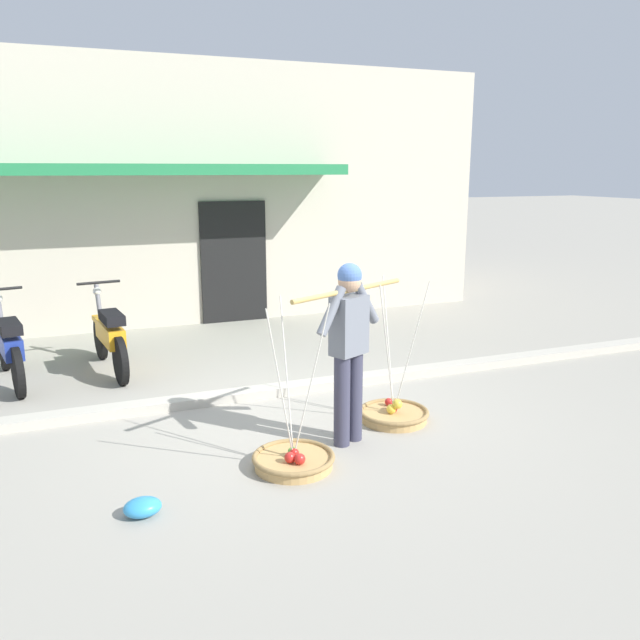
# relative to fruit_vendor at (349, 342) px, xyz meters

# --- Properties ---
(ground_plane) EXTENTS (90.00, 90.00, 0.00)m
(ground_plane) POSITION_rel_fruit_vendor_xyz_m (-0.25, 0.80, -0.98)
(ground_plane) COLOR #9E998C
(sidewalk_curb) EXTENTS (20.00, 0.24, 0.10)m
(sidewalk_curb) POSITION_rel_fruit_vendor_xyz_m (-0.25, 1.50, -0.93)
(sidewalk_curb) COLOR #BAB4A5
(sidewalk_curb) RESTS_ON ground
(fruit_vendor) EXTENTS (1.32, 0.66, 1.70)m
(fruit_vendor) POSITION_rel_fruit_vendor_xyz_m (0.00, 0.00, 0.00)
(fruit_vendor) COLOR #38384C
(fruit_vendor) RESTS_ON ground
(fruit_basket_left_side) EXTENTS (0.72, 0.72, 1.45)m
(fruit_basket_left_side) POSITION_rel_fruit_vendor_xyz_m (0.65, 0.31, -0.90)
(fruit_basket_left_side) COLOR tan
(fruit_basket_left_side) RESTS_ON ground
(fruit_basket_right_side) EXTENTS (0.72, 0.72, 1.45)m
(fruit_basket_right_side) POSITION_rel_fruit_vendor_xyz_m (-0.65, -0.31, -0.90)
(fruit_basket_right_side) COLOR tan
(fruit_basket_right_side) RESTS_ON ground
(motorcycle_nearest_shop) EXTENTS (0.56, 1.80, 1.09)m
(motorcycle_nearest_shop) POSITION_rel_fruit_vendor_xyz_m (-3.04, 3.04, -0.52)
(motorcycle_nearest_shop) COLOR black
(motorcycle_nearest_shop) RESTS_ON ground
(motorcycle_second_in_row) EXTENTS (0.54, 1.82, 1.09)m
(motorcycle_second_in_row) POSITION_rel_fruit_vendor_xyz_m (-1.90, 3.10, -0.52)
(motorcycle_second_in_row) COLOR black
(motorcycle_second_in_row) RESTS_ON ground
(storefront_building) EXTENTS (13.00, 6.00, 4.20)m
(storefront_building) POSITION_rel_fruit_vendor_xyz_m (-1.69, 7.75, 1.13)
(storefront_building) COLOR beige
(storefront_building) RESTS_ON ground
(plastic_litter_bag) EXTENTS (0.28, 0.22, 0.14)m
(plastic_litter_bag) POSITION_rel_fruit_vendor_xyz_m (-1.95, -0.66, -0.91)
(plastic_litter_bag) COLOR #3393D1
(plastic_litter_bag) RESTS_ON ground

